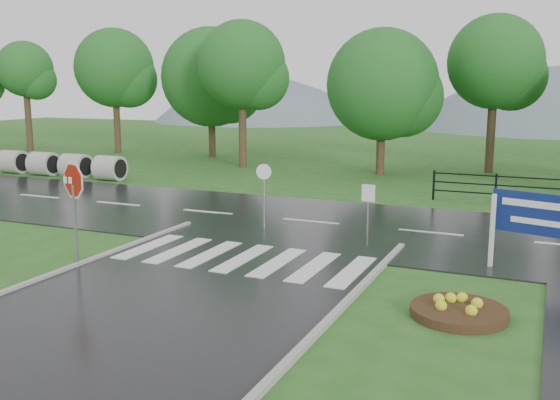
% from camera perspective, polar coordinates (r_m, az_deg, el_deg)
% --- Properties ---
extents(ground, '(120.00, 120.00, 0.00)m').
position_cam_1_polar(ground, '(12.60, -14.00, -11.10)').
color(ground, '#285D1F').
rests_on(ground, ground).
extents(main_road, '(90.00, 8.00, 0.04)m').
position_cam_1_polar(main_road, '(21.04, 2.83, -2.09)').
color(main_road, black).
rests_on(main_road, ground).
extents(crosswalk, '(6.50, 2.80, 0.02)m').
position_cam_1_polar(crosswalk, '(16.59, -3.39, -5.31)').
color(crosswalk, silver).
rests_on(crosswalk, ground).
extents(hills, '(102.00, 48.00, 48.00)m').
position_cam_1_polar(hills, '(76.96, 20.14, -5.35)').
color(hills, slate).
rests_on(hills, ground).
extents(treeline, '(83.20, 5.20, 10.00)m').
position_cam_1_polar(treeline, '(34.09, 12.88, 2.49)').
color(treeline, '#1C5C21').
rests_on(treeline, ground).
extents(culvert_pipes, '(7.60, 1.20, 1.20)m').
position_cam_1_polar(culvert_pipes, '(33.52, -19.52, 3.06)').
color(culvert_pipes, '#9E9B93').
rests_on(culvert_pipes, ground).
extents(stop_sign, '(1.21, 0.44, 2.86)m').
position_cam_1_polar(stop_sign, '(16.41, -18.34, 0.87)').
color(stop_sign, '#939399').
rests_on(stop_sign, ground).
extents(estate_billboard, '(2.21, 0.70, 1.99)m').
position_cam_1_polar(estate_billboard, '(16.42, 22.54, -1.56)').
color(estate_billboard, silver).
rests_on(estate_billboard, ground).
extents(flower_bed, '(1.92, 1.92, 0.38)m').
position_cam_1_polar(flower_bed, '(13.13, 16.04, -9.64)').
color(flower_bed, '#332111').
rests_on(flower_bed, ground).
extents(reg_sign_small, '(0.40, 0.07, 1.81)m').
position_cam_1_polar(reg_sign_small, '(17.83, 8.07, -0.17)').
color(reg_sign_small, '#939399').
rests_on(reg_sign_small, ground).
extents(reg_sign_round, '(0.48, 0.14, 2.11)m').
position_cam_1_polar(reg_sign_round, '(19.86, -1.47, 1.13)').
color(reg_sign_round, '#939399').
rests_on(reg_sign_round, ground).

